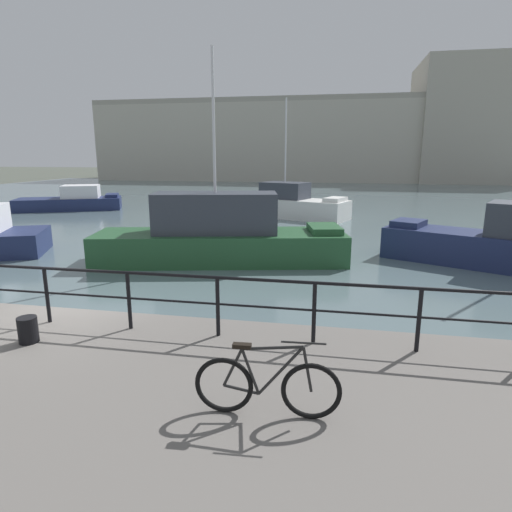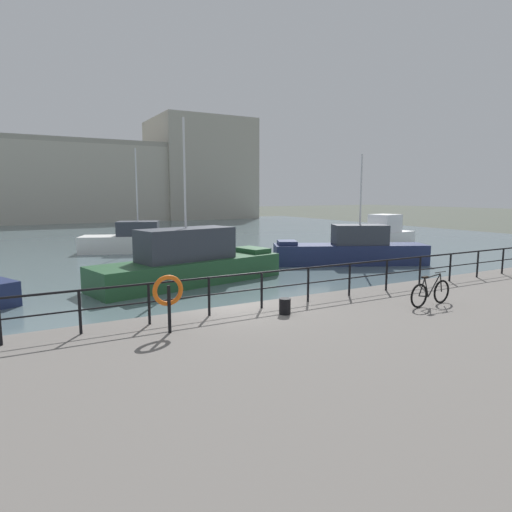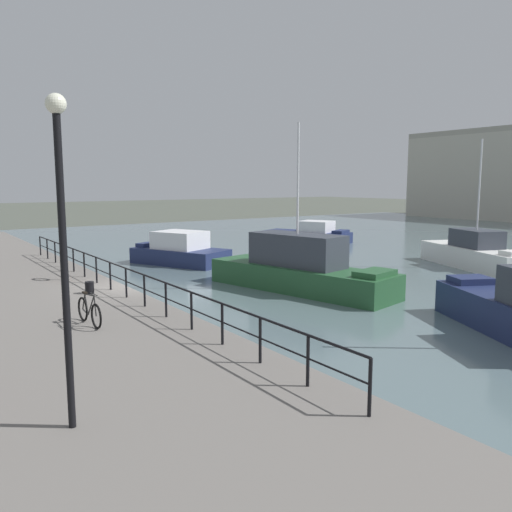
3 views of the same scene
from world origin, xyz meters
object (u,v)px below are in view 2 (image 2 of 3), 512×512
Objects in this scene: harbor_building at (98,179)px; moored_red_daysailer at (189,263)px; moored_harbor_tender at (382,235)px; parked_bicycle at (430,293)px; moored_cabin_cruiser at (351,250)px; moored_blue_motorboat at (140,241)px; life_ring_stand at (168,292)px; mooring_bollard at (285,306)px.

harbor_building is 54.96m from moored_red_daysailer.
moored_harbor_tender is 3.63× the size of parked_bicycle.
moored_cabin_cruiser is at bearing 25.11° from moored_harbor_tender.
moored_blue_motorboat is 0.94× the size of moored_cabin_cruiser.
life_ring_stand is (-14.53, -10.12, 0.96)m from moored_cabin_cruiser.
moored_harbor_tender is (17.64, -6.03, 0.09)m from moored_blue_motorboat.
moored_red_daysailer is at bearing -95.81° from harbor_building.
moored_harbor_tender reaches higher than parked_bicycle.
moored_harbor_tender is at bearing -119.24° from moored_cabin_cruiser.
moored_red_daysailer is 1.14× the size of moored_blue_motorboat.
mooring_bollard is (-1.68, -21.75, 0.25)m from moored_blue_motorboat.
harbor_building reaches higher than parked_bicycle.
moored_blue_motorboat is 23.22m from parked_bicycle.
moored_harbor_tender is 24.91m from mooring_bollard.
parked_bicycle is at bearing -9.71° from life_ring_stand.
parked_bicycle is 7.73m from life_ring_stand.
moored_blue_motorboat is at bearing 77.07° from life_ring_stand.
parked_bicycle is (3.53, -10.66, 0.27)m from moored_red_daysailer.
parked_bicycle is 1.27× the size of life_ring_stand.
moored_red_daysailer is 10.24m from life_ring_stand.
life_ring_stand is at bearing 167.00° from parked_bicycle.
parked_bicycle is 4.48m from mooring_bollard.
moored_red_daysailer is at bearing -72.21° from moored_blue_motorboat.
life_ring_stand is (-7.60, 1.30, 0.59)m from parked_bicycle.
moored_blue_motorboat is at bearing -28.54° from moored_harbor_tender.
moored_blue_motorboat is 15.06m from moored_cabin_cruiser.
harbor_building is 9.90× the size of moored_harbor_tender.
moored_red_daysailer reaches higher than life_ring_stand.
mooring_bollard is 0.31× the size of life_ring_stand.
moored_harbor_tender is at bearing -74.83° from harbor_building.
parked_bicycle is (-15.04, -17.04, 0.33)m from moored_harbor_tender.
moored_cabin_cruiser is 17.73m from life_ring_stand.
mooring_bollard is (-0.75, -9.35, 0.11)m from moored_red_daysailer.
moored_harbor_tender is (18.56, 6.38, -0.06)m from moored_red_daysailer.
moored_red_daysailer is 5.38× the size of parked_bicycle.
moored_harbor_tender is at bearing 34.82° from life_ring_stand.
mooring_bollard is at bearing 29.47° from moored_harbor_tender.
harbor_building is 65.31m from parked_bicycle.
moored_harbor_tender is at bearing 3.20° from moored_blue_motorboat.
moored_cabin_cruiser is at bearing 42.00° from mooring_bollard.
moored_red_daysailer reaches higher than moored_harbor_tender.
harbor_building reaches higher than mooring_bollard.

